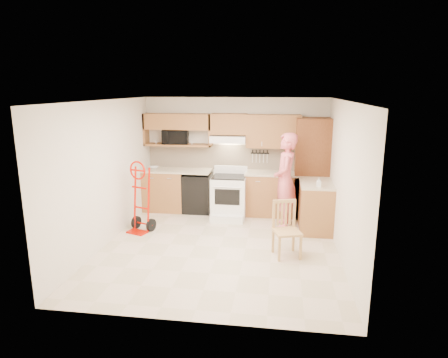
% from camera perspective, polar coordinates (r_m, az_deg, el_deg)
% --- Properties ---
extents(floor, '(4.00, 4.50, 0.02)m').
position_cam_1_polar(floor, '(6.91, -0.60, -9.95)').
color(floor, beige).
rests_on(floor, ground).
extents(ceiling, '(4.00, 4.50, 0.02)m').
position_cam_1_polar(ceiling, '(6.35, -0.65, 11.44)').
color(ceiling, white).
rests_on(ceiling, ground).
extents(wall_back, '(4.00, 0.02, 2.50)m').
position_cam_1_polar(wall_back, '(8.71, 1.64, 3.57)').
color(wall_back, silver).
rests_on(wall_back, ground).
extents(wall_front, '(4.00, 0.02, 2.50)m').
position_cam_1_polar(wall_front, '(4.38, -5.15, -6.24)').
color(wall_front, silver).
rests_on(wall_front, ground).
extents(wall_left, '(0.02, 4.50, 2.50)m').
position_cam_1_polar(wall_left, '(7.10, -16.88, 0.79)').
color(wall_left, silver).
rests_on(wall_left, ground).
extents(wall_right, '(0.02, 4.50, 2.50)m').
position_cam_1_polar(wall_right, '(6.53, 17.10, -0.28)').
color(wall_right, silver).
rests_on(wall_right, ground).
extents(backsplash, '(3.92, 0.03, 0.55)m').
position_cam_1_polar(backsplash, '(8.70, 1.62, 3.22)').
color(backsplash, beige).
rests_on(backsplash, wall_back).
extents(lower_cab_left, '(0.90, 0.60, 0.90)m').
position_cam_1_polar(lower_cab_left, '(8.89, -8.60, -1.65)').
color(lower_cab_left, brown).
rests_on(lower_cab_left, ground).
extents(dishwasher, '(0.60, 0.60, 0.85)m').
position_cam_1_polar(dishwasher, '(8.72, -3.86, -2.00)').
color(dishwasher, black).
rests_on(dishwasher, ground).
extents(lower_cab_right, '(1.14, 0.60, 0.90)m').
position_cam_1_polar(lower_cab_right, '(8.53, 6.92, -2.24)').
color(lower_cab_right, brown).
rests_on(lower_cab_right, ground).
extents(countertop_left, '(1.50, 0.63, 0.04)m').
position_cam_1_polar(countertop_left, '(8.71, -6.81, 1.26)').
color(countertop_left, beige).
rests_on(countertop_left, lower_cab_left).
extents(countertop_right, '(1.14, 0.63, 0.04)m').
position_cam_1_polar(countertop_right, '(8.42, 7.01, 0.85)').
color(countertop_right, beige).
rests_on(countertop_right, lower_cab_right).
extents(cab_return_right, '(0.60, 1.00, 0.90)m').
position_cam_1_polar(cab_return_right, '(7.79, 13.19, -3.98)').
color(cab_return_right, brown).
rests_on(cab_return_right, ground).
extents(countertop_return, '(0.63, 1.00, 0.04)m').
position_cam_1_polar(countertop_return, '(7.67, 13.38, -0.62)').
color(countertop_return, beige).
rests_on(countertop_return, cab_return_right).
extents(pantry_tall, '(0.70, 0.60, 2.10)m').
position_cam_1_polar(pantry_tall, '(8.42, 12.62, 1.53)').
color(pantry_tall, brown).
rests_on(pantry_tall, ground).
extents(upper_cab_left, '(1.50, 0.33, 0.34)m').
position_cam_1_polar(upper_cab_left, '(8.68, -6.77, 8.31)').
color(upper_cab_left, brown).
rests_on(upper_cab_left, wall_back).
extents(upper_shelf_mw, '(1.50, 0.33, 0.04)m').
position_cam_1_polar(upper_shelf_mw, '(8.74, -6.68, 4.98)').
color(upper_shelf_mw, brown).
rests_on(upper_shelf_mw, wall_back).
extents(upper_cab_center, '(0.76, 0.33, 0.44)m').
position_cam_1_polar(upper_cab_center, '(8.47, 0.72, 8.01)').
color(upper_cab_center, brown).
rests_on(upper_cab_center, wall_back).
extents(upper_cab_right, '(1.14, 0.33, 0.70)m').
position_cam_1_polar(upper_cab_right, '(8.41, 7.20, 6.91)').
color(upper_cab_right, brown).
rests_on(upper_cab_right, wall_back).
extents(range_hood, '(0.76, 0.46, 0.14)m').
position_cam_1_polar(range_hood, '(8.44, 0.66, 5.87)').
color(range_hood, white).
rests_on(range_hood, wall_back).
extents(knife_strip, '(0.40, 0.05, 0.29)m').
position_cam_1_polar(knife_strip, '(8.62, 5.24, 3.35)').
color(knife_strip, black).
rests_on(knife_strip, backsplash).
extents(microwave, '(0.61, 0.45, 0.31)m').
position_cam_1_polar(microwave, '(8.73, -7.08, 6.12)').
color(microwave, black).
rests_on(microwave, upper_shelf_mw).
extents(range, '(0.72, 0.94, 1.06)m').
position_cam_1_polar(range, '(8.24, 0.69, -2.13)').
color(range, white).
rests_on(range, ground).
extents(person, '(0.45, 0.69, 1.87)m').
position_cam_1_polar(person, '(7.70, 8.90, -0.26)').
color(person, '#DA5E68').
rests_on(person, ground).
extents(hand_truck, '(0.61, 0.58, 1.24)m').
position_cam_1_polar(hand_truck, '(7.59, -12.27, -3.05)').
color(hand_truck, '#C20E00').
rests_on(hand_truck, ground).
extents(dining_chair, '(0.52, 0.55, 0.91)m').
position_cam_1_polar(dining_chair, '(6.47, 9.17, -7.31)').
color(dining_chair, tan).
rests_on(dining_chair, ground).
extents(soap_bottle, '(0.08, 0.08, 0.17)m').
position_cam_1_polar(soap_bottle, '(7.32, 13.65, -0.45)').
color(soap_bottle, white).
rests_on(soap_bottle, countertop_return).
extents(bowl, '(0.24, 0.24, 0.05)m').
position_cam_1_polar(bowl, '(8.85, -10.15, 1.64)').
color(bowl, white).
rests_on(bowl, countertop_left).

